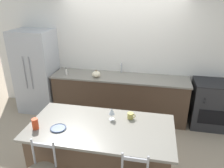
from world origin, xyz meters
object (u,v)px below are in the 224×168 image
object	(u,v)px
coffee_mug	(131,116)
soap_bottle	(66,72)
wine_glass	(112,112)
dinner_plate	(58,128)
tumbler_cup	(35,124)
oven_range	(211,104)
pumpkin_decoration	(96,74)
refrigerator	(37,72)

from	to	relation	value
coffee_mug	soap_bottle	xyz separation A→B (m)	(-1.55, 1.49, 0.00)
wine_glass	soap_bottle	xyz separation A→B (m)	(-1.30, 1.56, -0.08)
dinner_plate	tumbler_cup	bearing A→B (deg)	-168.63
oven_range	dinner_plate	xyz separation A→B (m)	(-2.32, -2.04, 0.49)
oven_range	tumbler_cup	size ratio (longest dim) A/B	6.61
tumbler_cup	pumpkin_decoration	bearing A→B (deg)	82.05
refrigerator	coffee_mug	xyz separation A→B (m)	(2.29, -1.59, 0.08)
oven_range	tumbler_cup	world-z (taller)	tumbler_cup
pumpkin_decoration	wine_glass	bearing A→B (deg)	-67.52
coffee_mug	soap_bottle	world-z (taller)	soap_bottle
pumpkin_decoration	soap_bottle	bearing A→B (deg)	177.87
pumpkin_decoration	soap_bottle	size ratio (longest dim) A/B	1.08
coffee_mug	refrigerator	bearing A→B (deg)	145.34
refrigerator	soap_bottle	distance (m)	0.75
wine_glass	tumbler_cup	size ratio (longest dim) A/B	1.19
dinner_plate	tumbler_cup	distance (m)	0.29
wine_glass	dinner_plate	bearing A→B (deg)	-150.42
refrigerator	dinner_plate	size ratio (longest dim) A/B	8.92
refrigerator	pumpkin_decoration	world-z (taller)	refrigerator
dinner_plate	pumpkin_decoration	distance (m)	1.89
oven_range	soap_bottle	xyz separation A→B (m)	(-3.00, -0.12, 0.52)
dinner_plate	tumbler_cup	size ratio (longest dim) A/B	1.42
coffee_mug	tumbler_cup	size ratio (longest dim) A/B	0.78
coffee_mug	pumpkin_decoration	world-z (taller)	pumpkin_decoration
dinner_plate	pumpkin_decoration	xyz separation A→B (m)	(-0.01, 1.89, 0.04)
oven_range	coffee_mug	bearing A→B (deg)	-131.89
tumbler_cup	soap_bottle	distance (m)	2.01
wine_glass	tumbler_cup	distance (m)	1.00
tumbler_cup	pumpkin_decoration	xyz separation A→B (m)	(0.27, 1.95, -0.02)
refrigerator	soap_bottle	xyz separation A→B (m)	(0.74, -0.10, 0.08)
pumpkin_decoration	tumbler_cup	bearing A→B (deg)	-97.95
tumbler_cup	dinner_plate	bearing A→B (deg)	11.37
wine_glass	tumbler_cup	world-z (taller)	wine_glass
dinner_plate	soap_bottle	world-z (taller)	soap_bottle
dinner_plate	coffee_mug	distance (m)	0.97
refrigerator	pumpkin_decoration	size ratio (longest dim) A/B	10.73
pumpkin_decoration	soap_bottle	distance (m)	0.67
wine_glass	soap_bottle	size ratio (longest dim) A/B	1.09
dinner_plate	pumpkin_decoration	bearing A→B (deg)	90.27
tumbler_cup	wine_glass	bearing A→B (deg)	24.42
pumpkin_decoration	soap_bottle	world-z (taller)	same
oven_range	coffee_mug	distance (m)	2.23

